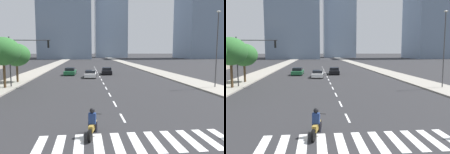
# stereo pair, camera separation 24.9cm
# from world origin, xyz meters

# --- Properties ---
(sidewalk_east) EXTENTS (4.00, 260.00, 0.15)m
(sidewalk_east) POSITION_xyz_m (12.38, 30.00, 0.07)
(sidewalk_east) COLOR gray
(sidewalk_east) RESTS_ON ground
(sidewalk_west) EXTENTS (4.00, 260.00, 0.15)m
(sidewalk_west) POSITION_xyz_m (-12.38, 30.00, 0.07)
(sidewalk_west) COLOR gray
(sidewalk_west) RESTS_ON ground
(crosswalk_near) EXTENTS (9.45, 2.66, 0.01)m
(crosswalk_near) POSITION_xyz_m (0.00, 4.36, 0.00)
(crosswalk_near) COLOR silver
(crosswalk_near) RESTS_ON ground
(lane_divider_center) EXTENTS (0.14, 50.00, 0.01)m
(lane_divider_center) POSITION_xyz_m (0.00, 32.36, 0.00)
(lane_divider_center) COLOR silver
(lane_divider_center) RESTS_ON ground
(motorcycle_lead) EXTENTS (0.79, 2.06, 1.49)m
(motorcycle_lead) POSITION_xyz_m (-2.03, 5.39, 0.58)
(motorcycle_lead) COLOR black
(motorcycle_lead) RESTS_ON ground
(sedan_green_0) EXTENTS (2.08, 4.87, 1.30)m
(sedan_green_0) POSITION_xyz_m (-5.19, 36.29, 0.60)
(sedan_green_0) COLOR #1E6038
(sedan_green_0) RESTS_ON ground
(sedan_black_1) EXTENTS (2.22, 4.49, 1.26)m
(sedan_black_1) POSITION_xyz_m (1.59, 36.66, 0.58)
(sedan_black_1) COLOR black
(sedan_black_1) RESTS_ON ground
(sedan_white_2) EXTENTS (2.06, 4.54, 1.20)m
(sedan_white_2) POSITION_xyz_m (-1.58, 31.64, 0.56)
(sedan_white_2) COLOR silver
(sedan_white_2) RESTS_ON ground
(traffic_signal_far) EXTENTS (5.01, 0.28, 5.85)m
(traffic_signal_far) POSITION_xyz_m (-9.41, 22.07, 4.19)
(traffic_signal_far) COLOR #333335
(traffic_signal_far) RESTS_ON sidewalk_west
(street_lamp_east) EXTENTS (0.50, 0.24, 8.72)m
(street_lamp_east) POSITION_xyz_m (12.68, 18.92, 5.12)
(street_lamp_east) COLOR #3F3F42
(street_lamp_east) RESTS_ON sidewalk_east
(street_tree_second) EXTENTS (3.77, 3.77, 5.76)m
(street_tree_second) POSITION_xyz_m (-11.58, 21.17, 4.29)
(street_tree_second) COLOR #4C3823
(street_tree_second) RESTS_ON sidewalk_west
(street_tree_third) EXTENTS (3.59, 3.59, 5.20)m
(street_tree_third) POSITION_xyz_m (-11.58, 26.07, 3.81)
(street_tree_third) COLOR #4C3823
(street_tree_third) RESTS_ON sidewalk_west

